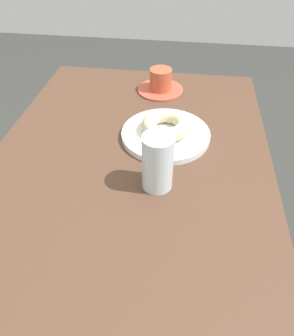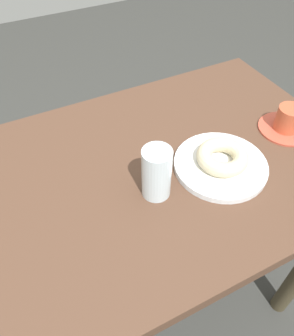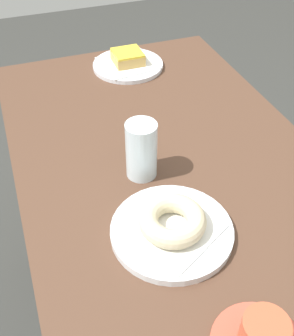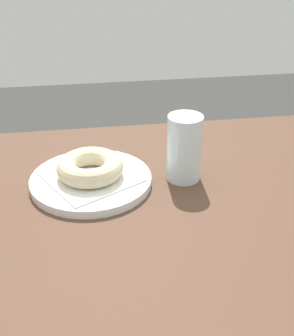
% 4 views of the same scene
% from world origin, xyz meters
% --- Properties ---
extents(ground_plane, '(6.00, 6.00, 0.00)m').
position_xyz_m(ground_plane, '(0.00, 0.00, 0.00)').
color(ground_plane, '#353532').
extents(table, '(1.15, 0.68, 0.78)m').
position_xyz_m(table, '(0.00, 0.00, 0.65)').
color(table, '#503526').
rests_on(table, ground_plane).
extents(plate_sugar_ring, '(0.23, 0.23, 0.02)m').
position_xyz_m(plate_sugar_ring, '(0.20, -0.08, 0.78)').
color(plate_sugar_ring, white).
rests_on(plate_sugar_ring, table).
extents(napkin_sugar_ring, '(0.21, 0.21, 0.00)m').
position_xyz_m(napkin_sugar_ring, '(0.20, -0.08, 0.79)').
color(napkin_sugar_ring, white).
rests_on(napkin_sugar_ring, plate_sugar_ring).
extents(donut_sugar_ring, '(0.12, 0.12, 0.04)m').
position_xyz_m(donut_sugar_ring, '(0.20, -0.08, 0.81)').
color(donut_sugar_ring, beige).
rests_on(donut_sugar_ring, napkin_sugar_ring).
extents(plate_glazed_square, '(0.21, 0.21, 0.01)m').
position_xyz_m(plate_glazed_square, '(-0.45, 0.04, 0.78)').
color(plate_glazed_square, white).
rests_on(plate_glazed_square, table).
extents(napkin_glazed_square, '(0.17, 0.17, 0.00)m').
position_xyz_m(napkin_glazed_square, '(-0.45, 0.04, 0.79)').
color(napkin_glazed_square, white).
rests_on(napkin_glazed_square, plate_glazed_square).
extents(donut_glazed_square, '(0.08, 0.08, 0.04)m').
position_xyz_m(donut_glazed_square, '(-0.45, 0.04, 0.81)').
color(donut_glazed_square, tan).
rests_on(donut_glazed_square, napkin_glazed_square).
extents(water_glass, '(0.07, 0.07, 0.13)m').
position_xyz_m(water_glass, '(0.02, -0.08, 0.84)').
color(water_glass, silver).
rests_on(water_glass, table).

